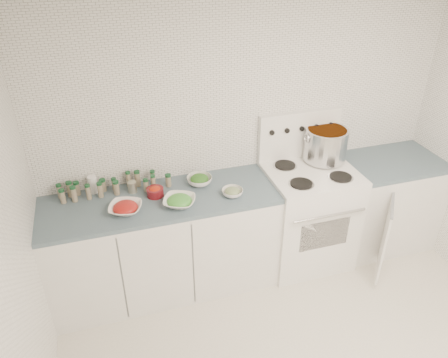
# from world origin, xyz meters

# --- Properties ---
(room_walls) EXTENTS (3.54, 3.04, 2.52)m
(room_walls) POSITION_xyz_m (0.00, 0.00, 1.56)
(room_walls) COLOR white
(room_walls) RESTS_ON ground
(counter_left) EXTENTS (1.85, 0.62, 0.90)m
(counter_left) POSITION_xyz_m (-0.82, 1.19, 0.45)
(counter_left) COLOR white
(counter_left) RESTS_ON ground
(stove) EXTENTS (0.76, 0.70, 1.36)m
(stove) POSITION_xyz_m (0.48, 1.19, 0.50)
(stove) COLOR white
(stove) RESTS_ON ground
(counter_right) EXTENTS (0.89, 0.94, 0.90)m
(counter_right) POSITION_xyz_m (1.30, 1.19, 0.45)
(counter_right) COLOR white
(counter_right) RESTS_ON ground
(stock_pot) EXTENTS (0.39, 0.37, 0.28)m
(stock_pot) POSITION_xyz_m (0.67, 1.33, 1.10)
(stock_pot) COLOR silver
(stock_pot) RESTS_ON stove
(bowl_tomato) EXTENTS (0.31, 0.31, 0.08)m
(bowl_tomato) POSITION_xyz_m (-1.10, 1.09, 0.93)
(bowl_tomato) COLOR white
(bowl_tomato) RESTS_ON counter_left
(bowl_snowpea) EXTENTS (0.32, 0.32, 0.08)m
(bowl_snowpea) POSITION_xyz_m (-0.70, 1.06, 0.93)
(bowl_snowpea) COLOR white
(bowl_snowpea) RESTS_ON counter_left
(bowl_broccoli) EXTENTS (0.25, 0.25, 0.08)m
(bowl_broccoli) POSITION_xyz_m (-0.47, 1.32, 0.94)
(bowl_broccoli) COLOR white
(bowl_broccoli) RESTS_ON counter_left
(bowl_zucchini) EXTENTS (0.21, 0.21, 0.07)m
(bowl_zucchini) POSITION_xyz_m (-0.27, 1.07, 0.93)
(bowl_zucchini) COLOR white
(bowl_zucchini) RESTS_ON counter_left
(bowl_pepper) EXTENTS (0.13, 0.13, 0.08)m
(bowl_pepper) POSITION_xyz_m (-0.85, 1.24, 0.94)
(bowl_pepper) COLOR #5C0F15
(bowl_pepper) RESTS_ON counter_left
(salt_canister) EXTENTS (0.10, 0.10, 0.14)m
(salt_canister) POSITION_xyz_m (-1.31, 1.44, 0.97)
(salt_canister) COLOR white
(salt_canister) RESTS_ON counter_left
(tin_can) EXTENTS (0.08, 0.08, 0.09)m
(tin_can) POSITION_xyz_m (-1.02, 1.35, 0.95)
(tin_can) COLOR #ABA791
(tin_can) RESTS_ON counter_left
(spice_cluster) EXTENTS (0.89, 0.15, 0.14)m
(spice_cluster) POSITION_xyz_m (-1.19, 1.40, 0.96)
(spice_cluster) COLOR gray
(spice_cluster) RESTS_ON counter_left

